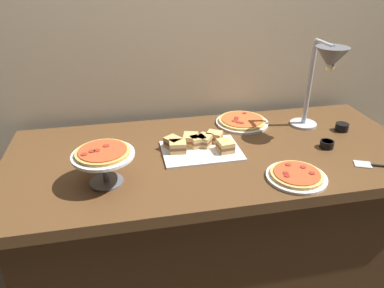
{
  "coord_description": "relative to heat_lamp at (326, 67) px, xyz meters",
  "views": [
    {
      "loc": [
        -0.4,
        -1.4,
        1.56
      ],
      "look_at": [
        -0.11,
        0.0,
        0.81
      ],
      "focal_mm": 33.47,
      "sensor_mm": 36.0,
      "label": 1
    }
  ],
  "objects": [
    {
      "name": "heat_lamp",
      "position": [
        0.0,
        0.0,
        0.0
      ],
      "size": [
        0.15,
        0.29,
        0.46
      ],
      "color": "#B7BABF",
      "rests_on": "buffet_table"
    },
    {
      "name": "sandwich_platter",
      "position": [
        -0.61,
        -0.04,
        -0.33
      ],
      "size": [
        0.36,
        0.25,
        0.06
      ],
      "color": "white",
      "rests_on": "buffet_table"
    },
    {
      "name": "pizza_plate_front",
      "position": [
        -0.28,
        -0.36,
        -0.34
      ],
      "size": [
        0.25,
        0.25,
        0.03
      ],
      "color": "white",
      "rests_on": "buffet_table"
    },
    {
      "name": "sauce_cup_far",
      "position": [
        -0.01,
        -0.14,
        -0.33
      ],
      "size": [
        0.06,
        0.06,
        0.03
      ],
      "color": "black",
      "rests_on": "buffet_table"
    },
    {
      "name": "pizza_plate_raised_stand",
      "position": [
        -1.03,
        -0.23,
        -0.23
      ],
      "size": [
        0.24,
        0.24,
        0.15
      ],
      "color": "#595B60",
      "rests_on": "buffet_table"
    },
    {
      "name": "buffet_table",
      "position": [
        -0.54,
        -0.07,
        -0.72
      ],
      "size": [
        1.9,
        0.84,
        0.76
      ],
      "color": "brown",
      "rests_on": "ground_plane"
    },
    {
      "name": "sauce_cup_near",
      "position": [
        0.16,
        0.01,
        -0.33
      ],
      "size": [
        0.07,
        0.07,
        0.04
      ],
      "color": "black",
      "rests_on": "buffet_table"
    },
    {
      "name": "ground_plane",
      "position": [
        -0.54,
        -0.07,
        -1.11
      ],
      "size": [
        8.0,
        8.0,
        0.0
      ],
      "primitive_type": "plane",
      "color": "brown"
    },
    {
      "name": "back_wall",
      "position": [
        -0.54,
        0.43,
        0.09
      ],
      "size": [
        4.4,
        0.04,
        2.4
      ],
      "primitive_type": "cube",
      "color": "#C6B593",
      "rests_on": "ground_plane"
    },
    {
      "name": "serving_spatula",
      "position": [
        0.09,
        -0.33,
        -0.35
      ],
      "size": [
        0.17,
        0.1,
        0.01
      ],
      "color": "#B7BABF",
      "rests_on": "buffet_table"
    },
    {
      "name": "pizza_plate_center",
      "position": [
        -0.32,
        0.2,
        -0.34
      ],
      "size": [
        0.28,
        0.28,
        0.03
      ],
      "color": "white",
      "rests_on": "buffet_table"
    }
  ]
}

